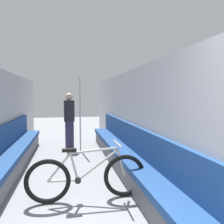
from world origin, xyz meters
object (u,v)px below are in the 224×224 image
(bench_seat_row_left, at_px, (4,164))
(bicycle, at_px, (87,177))
(bench_seat_row_right, at_px, (127,157))
(passenger_standing, at_px, (69,120))
(grab_pole_near, at_px, (80,115))

(bench_seat_row_left, xyz_separation_m, bicycle, (1.39, -1.01, 0.04))
(bench_seat_row_right, xyz_separation_m, passenger_standing, (-1.09, 2.26, 0.53))
(bench_seat_row_left, relative_size, bench_seat_row_right, 1.00)
(bench_seat_row_right, distance_m, bicycle, 1.35)
(bench_seat_row_left, xyz_separation_m, grab_pole_near, (1.47, 1.91, 0.70))
(bicycle, bearing_deg, passenger_standing, 93.08)
(bench_seat_row_right, bearing_deg, passenger_standing, 115.77)
(bench_seat_row_left, height_order, passenger_standing, passenger_standing)
(bench_seat_row_right, bearing_deg, grab_pole_near, 112.81)
(grab_pole_near, height_order, passenger_standing, grab_pole_near)
(bench_seat_row_left, height_order, grab_pole_near, grab_pole_near)
(bench_seat_row_left, height_order, bicycle, bench_seat_row_left)
(bench_seat_row_left, bearing_deg, bench_seat_row_right, 0.00)
(grab_pole_near, bearing_deg, bicycle, -91.61)
(bench_seat_row_right, relative_size, grab_pole_near, 3.00)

